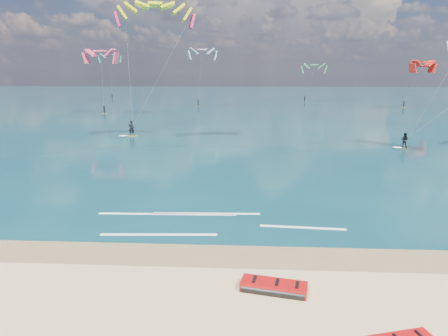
# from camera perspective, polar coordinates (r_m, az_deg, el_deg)

# --- Properties ---
(ground) EXTENTS (320.00, 320.00, 0.00)m
(ground) POSITION_cam_1_polar(r_m,az_deg,el_deg) (53.68, 0.66, 5.22)
(ground) COLOR tan
(ground) RESTS_ON ground
(wet_sand_strip) EXTENTS (320.00, 2.40, 0.01)m
(wet_sand_strip) POSITION_cam_1_polar(r_m,az_deg,el_deg) (18.01, -4.63, -12.19)
(wet_sand_strip) COLOR brown
(wet_sand_strip) RESTS_ON ground
(sea) EXTENTS (320.00, 200.00, 0.04)m
(sea) POSITION_cam_1_polar(r_m,az_deg,el_deg) (117.34, 2.05, 9.78)
(sea) COLOR #0A333C
(sea) RESTS_ON ground
(packed_kite_mid) EXTENTS (2.79, 1.66, 0.42)m
(packed_kite_mid) POSITION_cam_1_polar(r_m,az_deg,el_deg) (15.40, 7.10, -17.04)
(packed_kite_mid) COLOR #AE0C0C
(packed_kite_mid) RESTS_ON ground
(kitesurfer_main) EXTENTS (11.93, 8.68, 15.99)m
(kitesurfer_main) POSITION_cam_1_polar(r_m,az_deg,el_deg) (46.50, -11.57, 13.83)
(kitesurfer_main) COLOR #CACC18
(kitesurfer_main) RESTS_ON sea
(kitesurfer_far) EXTENTS (10.12, 8.67, 12.70)m
(kitesurfer_far) POSITION_cam_1_polar(r_m,az_deg,el_deg) (43.80, 29.35, 10.17)
(kitesurfer_far) COLOR #9FC91E
(kitesurfer_far) RESTS_ON sea
(shoreline_foam) EXTENTS (13.39, 3.61, 0.01)m
(shoreline_foam) POSITION_cam_1_polar(r_m,az_deg,el_deg) (21.61, -3.52, -7.53)
(shoreline_foam) COLOR white
(shoreline_foam) RESTS_ON ground
(distant_kites) EXTENTS (80.12, 42.51, 12.48)m
(distant_kites) POSITION_cam_1_polar(r_m,az_deg,el_deg) (93.48, -0.77, 12.25)
(distant_kites) COLOR teal
(distant_kites) RESTS_ON ground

